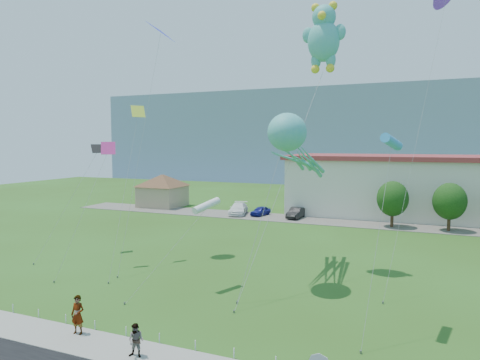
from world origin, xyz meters
name	(u,v)px	position (x,y,z in m)	size (l,w,h in m)	color
ground	(157,329)	(0.00, 0.00, 0.00)	(160.00, 160.00, 0.00)	#2C4C15
sidewalk	(124,351)	(0.00, -2.75, 0.05)	(80.00, 2.50, 0.10)	gray
parking_strip	(310,220)	(0.00, 35.00, 0.03)	(70.00, 6.00, 0.06)	#59544C
hill_ridge	(374,135)	(0.00, 120.00, 12.50)	(160.00, 50.00, 25.00)	gray
pavilion	(163,187)	(-24.00, 38.00, 3.02)	(9.20, 9.20, 5.00)	tan
rope_fence	(142,335)	(0.00, -1.30, 0.25)	(26.05, 0.05, 0.50)	white
tree_near	(393,199)	(10.00, 34.00, 3.39)	(3.60, 3.60, 5.47)	#3F2B19
tree_mid	(450,201)	(16.00, 34.00, 3.39)	(3.60, 3.60, 5.47)	#3F2B19
pedestrian_left	(78,315)	(-3.31, -2.18, 1.10)	(0.73, 0.48, 2.00)	gray
pedestrian_right	(136,340)	(0.89, -3.03, 0.87)	(0.75, 0.59, 1.55)	gray
parked_car_white	(238,209)	(-10.11, 35.39, 0.83)	(2.16, 5.31, 1.54)	white
parked_car_blue	(260,211)	(-6.97, 35.69, 0.67)	(1.44, 3.59, 1.22)	navy
parked_car_black	(296,213)	(-1.96, 35.51, 0.75)	(1.46, 4.18, 1.38)	black
octopus_kite	(293,146)	(4.39, 10.72, 9.66)	(3.21, 11.82, 11.84)	teal
teddy_bear_kite	(324,36)	(5.64, 14.41, 17.90)	(4.43, 11.96, 20.37)	teal
small_kite_black	(92,160)	(-14.47, 11.72, 8.35)	(2.41, 6.66, 9.78)	black
small_kite_pink	(103,161)	(-10.38, 8.41, 8.45)	(1.33, 6.05, 9.87)	#DE318A
small_kite_white	(206,206)	(-0.56, 6.88, 5.60)	(3.53, 5.91, 6.08)	white
small_kite_yellow	(135,129)	(-8.91, 10.61, 10.96)	(2.56, 7.16, 12.91)	#DEF038
small_kite_blue	(160,37)	(-8.33, 13.58, 18.93)	(1.80, 8.26, 20.13)	#2328CA
small_kite_cyan	(392,143)	(11.21, 4.72, 9.81)	(1.22, 4.54, 10.32)	#2E8FD0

